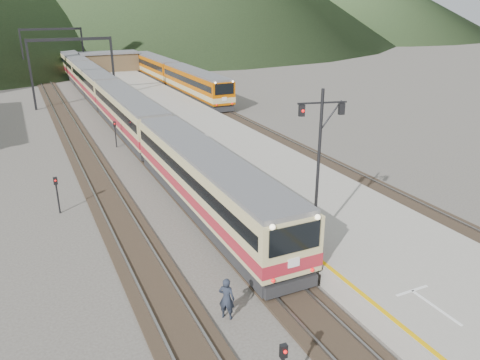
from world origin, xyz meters
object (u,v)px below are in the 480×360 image
main_train (94,83)px  worker (227,298)px  second_train (173,75)px  signal_mast (319,154)px

main_train → worker: size_ratio=55.22×
main_train → second_train: size_ratio=2.66×
second_train → worker: bearing=-105.6°
main_train → second_train: bearing=11.6°
second_train → signal_mast: 50.67m
second_train → worker: size_ratio=20.72×
main_train → second_train: 11.74m
second_train → signal_mast: signal_mast is taller
main_train → signal_mast: bearing=-87.0°
main_train → signal_mast: size_ratio=13.53×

